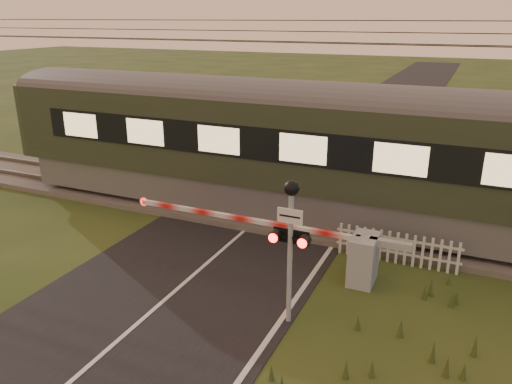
% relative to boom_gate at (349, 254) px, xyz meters
% --- Properties ---
extents(ground, '(160.00, 160.00, 0.00)m').
position_rel_boom_gate_xyz_m(ground, '(-3.60, -3.28, -0.69)').
color(ground, '#253915').
rests_on(ground, ground).
extents(road, '(6.00, 140.00, 0.03)m').
position_rel_boom_gate_xyz_m(road, '(-3.58, -3.51, -0.68)').
color(road, black).
rests_on(road, ground).
extents(track_bed, '(140.00, 3.40, 0.39)m').
position_rel_boom_gate_xyz_m(track_bed, '(-3.60, 3.22, -0.62)').
color(track_bed, '#47423D').
rests_on(track_bed, ground).
extents(overhead_wires, '(120.00, 0.62, 0.62)m').
position_rel_boom_gate_xyz_m(overhead_wires, '(-3.60, 3.22, 5.04)').
color(overhead_wires, black).
rests_on(overhead_wires, ground).
extents(boom_gate, '(7.67, 0.94, 1.25)m').
position_rel_boom_gate_xyz_m(boom_gate, '(0.00, 0.00, 0.00)').
color(boom_gate, gray).
rests_on(boom_gate, ground).
extents(crossing_signal, '(0.81, 0.34, 3.19)m').
position_rel_boom_gate_xyz_m(crossing_signal, '(-0.70, -2.35, 1.51)').
color(crossing_signal, gray).
rests_on(crossing_signal, ground).
extents(picket_fence, '(3.25, 0.07, 0.89)m').
position_rel_boom_gate_xyz_m(picket_fence, '(0.97, 1.33, -0.24)').
color(picket_fence, silver).
rests_on(picket_fence, ground).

